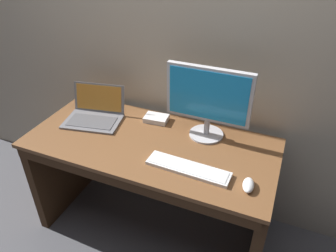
{
  "coord_description": "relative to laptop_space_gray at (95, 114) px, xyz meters",
  "views": [
    {
      "loc": [
        0.7,
        -1.39,
        1.87
      ],
      "look_at": [
        0.12,
        0.0,
        0.89
      ],
      "focal_mm": 34.18,
      "sensor_mm": 36.0,
      "label": 1
    }
  ],
  "objects": [
    {
      "name": "laptop_space_gray",
      "position": [
        0.0,
        0.0,
        0.0
      ],
      "size": [
        0.4,
        0.35,
        0.2
      ],
      "color": "slate",
      "rests_on": "desk"
    },
    {
      "name": "desk",
      "position": [
        0.45,
        -0.1,
        -0.3
      ],
      "size": [
        1.49,
        0.68,
        0.75
      ],
      "color": "brown",
      "rests_on": "ground"
    },
    {
      "name": "external_monitor",
      "position": [
        0.73,
        0.09,
        0.22
      ],
      "size": [
        0.5,
        0.21,
        0.45
      ],
      "color": "#B7B7BC",
      "rests_on": "desk"
    },
    {
      "name": "computer_mouse",
      "position": [
        1.06,
        -0.26,
        -0.02
      ],
      "size": [
        0.07,
        0.12,
        0.04
      ],
      "primitive_type": "ellipsoid",
      "rotation": [
        0.0,
        0.0,
        0.12
      ],
      "color": "white",
      "rests_on": "desk"
    },
    {
      "name": "external_drive_box",
      "position": [
        0.38,
        0.14,
        -0.02
      ],
      "size": [
        0.16,
        0.12,
        0.03
      ],
      "primitive_type": "cube",
      "rotation": [
        0.0,
        0.0,
        0.09
      ],
      "color": "silver",
      "rests_on": "desk"
    },
    {
      "name": "wired_keyboard",
      "position": [
        0.74,
        -0.24,
        -0.03
      ],
      "size": [
        0.46,
        0.13,
        0.02
      ],
      "color": "white",
      "rests_on": "desk"
    },
    {
      "name": "ground_plane",
      "position": [
        0.45,
        -0.09,
        -0.79
      ],
      "size": [
        14.0,
        14.0,
        0.0
      ],
      "primitive_type": "plane",
      "color": "#4C4C51"
    },
    {
      "name": "back_wall",
      "position": [
        0.45,
        0.32,
        0.52
      ],
      "size": [
        4.41,
        0.04,
        2.62
      ],
      "primitive_type": "cube",
      "color": "#ADA38E",
      "rests_on": "ground"
    }
  ]
}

